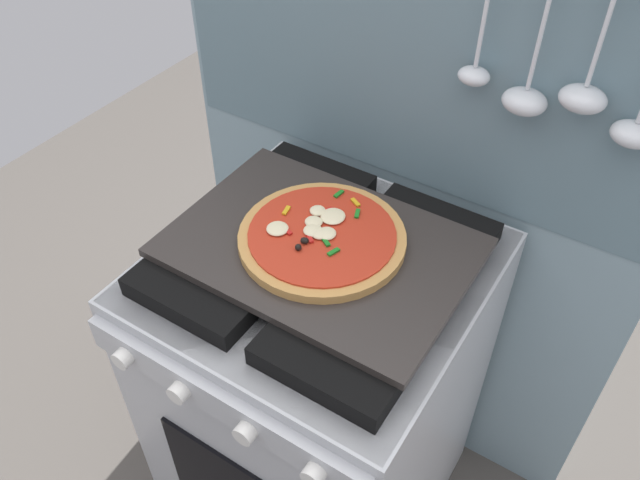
% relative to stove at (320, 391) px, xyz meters
% --- Properties ---
extents(kitchen_backsplash, '(1.10, 0.09, 1.55)m').
position_rel_stove_xyz_m(kitchen_backsplash, '(0.00, 0.34, 0.34)').
color(kitchen_backsplash, '#7A939E').
rests_on(kitchen_backsplash, ground_plane).
extents(stove, '(0.60, 0.64, 0.90)m').
position_rel_stove_xyz_m(stove, '(0.00, 0.00, 0.00)').
color(stove, '#B7BABF').
rests_on(stove, ground_plane).
extents(baking_tray, '(0.54, 0.38, 0.02)m').
position_rel_stove_xyz_m(baking_tray, '(0.00, 0.00, 0.46)').
color(baking_tray, '#2D2826').
rests_on(baking_tray, stove).
extents(pizza_left, '(0.31, 0.31, 0.03)m').
position_rel_stove_xyz_m(pizza_left, '(-0.00, 0.01, 0.48)').
color(pizza_left, '#C18947').
rests_on(pizza_left, baking_tray).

